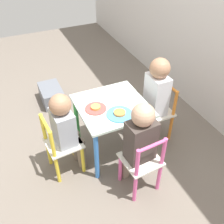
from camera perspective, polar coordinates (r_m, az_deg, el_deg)
ground_plane at (r=2.39m, az=-0.00°, el=-7.95°), size 6.00×6.00×0.00m
kids_table at (r=2.11m, az=-0.00°, el=-0.22°), size 0.54×0.54×0.50m
chair_pink at (r=1.94m, az=6.58°, el=-11.05°), size 0.28×0.28×0.54m
chair_yellow at (r=2.08m, az=-11.06°, el=-7.18°), size 0.28×0.28×0.54m
chair_orange at (r=2.38m, az=9.99°, el=-0.10°), size 0.26×0.26×0.54m
child_right at (r=1.83m, az=5.94°, el=-5.89°), size 0.22×0.21×0.77m
child_front at (r=1.98m, az=-9.96°, el=-3.17°), size 0.21×0.22×0.73m
child_back at (r=2.22m, az=9.31°, el=3.92°), size 0.20×0.22×0.81m
plate_right at (r=1.95m, az=1.66°, el=-0.39°), size 0.20×0.20×0.03m
plate_front at (r=2.01m, az=-3.57°, el=0.84°), size 0.16×0.16×0.03m
storage_bin at (r=2.96m, az=-13.04°, el=3.69°), size 0.35×0.22×0.18m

